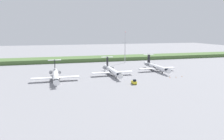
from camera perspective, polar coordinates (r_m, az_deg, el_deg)
The scene contains 10 objects.
ground_plane at distance 143.51m, azimuth -2.61°, elevation 0.48°, with size 500.00×500.00×0.00m, color gray.
grass_berm at distance 180.88m, azimuth -5.37°, elevation 2.92°, with size 320.00×20.00×2.90m, color #4C6B38.
regional_jet_nearest at distance 110.80m, azimuth -14.47°, elevation -1.40°, with size 22.81×31.00×9.00m.
regional_jet_second at distance 120.79m, azimuth -0.00°, elevation -0.13°, with size 22.81×31.00×9.00m.
regional_jet_third at distance 136.24m, azimuth 11.34°, elevation 0.85°, with size 22.81×31.00×9.00m.
antenna_mast at distance 167.02m, azimuth 3.41°, elevation 5.22°, with size 4.40×0.50×23.55m.
baggage_tug at distance 100.92m, azimuth 5.76°, elevation -3.14°, with size 1.72×3.20×2.30m.
safety_cone_front_marker at distance 118.08m, azimuth 14.81°, elevation -1.83°, with size 0.44×0.44×0.55m, color orange.
safety_cone_mid_marker at distance 119.36m, azimuth 16.29°, elevation -1.78°, with size 0.44×0.44×0.55m, color orange.
safety_cone_rear_marker at distance 122.20m, azimuth 17.73°, elevation -1.58°, with size 0.44×0.44×0.55m, color orange.
Camera 1 is at (-31.55, -107.90, 24.18)m, focal length 35.18 mm.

